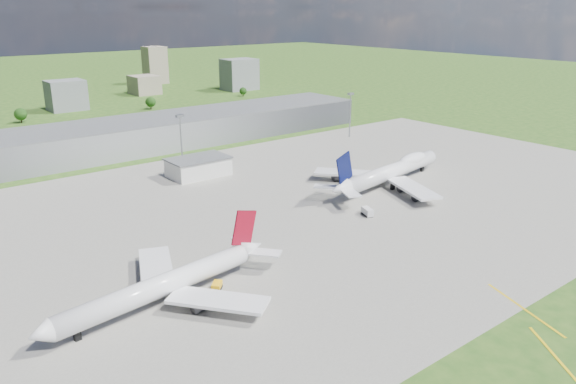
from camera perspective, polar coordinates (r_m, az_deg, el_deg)
ground at (r=297.18m, az=-15.54°, el=3.40°), size 1400.00×1400.00×0.00m
apron at (r=210.19m, az=-0.85°, el=-2.01°), size 360.00×190.00×0.08m
terminal at (r=309.00m, az=-16.78°, el=5.28°), size 300.00×42.00×15.00m
ops_building at (r=256.80m, az=-9.08°, el=2.48°), size 26.00×16.00×8.00m
mast_center at (r=266.36m, az=-10.85°, el=5.99°), size 3.50×2.00×25.90m
mast_east at (r=330.97m, az=6.35°, el=8.57°), size 3.50×2.00×25.90m
airliner_red_twin at (r=149.64m, az=-12.19°, el=-9.17°), size 68.58×53.06×18.83m
airliner_blue_quad at (r=245.46m, az=10.50°, el=2.08°), size 78.89×61.28×20.65m
tug_yellow at (r=155.33m, az=-7.23°, el=-9.47°), size 4.44×4.45×1.95m
van_white_near at (r=207.82m, az=8.07°, el=-2.03°), size 4.36×6.25×2.87m
van_white_far at (r=252.63m, az=9.81°, el=1.51°), size 4.69×2.62×2.34m
bldg_c at (r=449.88m, az=-21.60°, el=9.12°), size 26.00×20.00×22.00m
bldg_ce at (r=515.48m, az=-14.38°, el=10.50°), size 22.00×24.00×16.00m
bldg_e at (r=527.23m, az=-4.96°, el=11.81°), size 30.00×22.00×28.00m
bldg_tall_e at (r=585.22m, az=-13.36°, el=12.43°), size 20.00×18.00×36.00m
tree_c at (r=411.78m, az=-25.54°, el=7.14°), size 8.10×8.10×9.90m
tree_e at (r=435.94m, az=-13.79°, el=8.88°), size 7.65×7.65×9.35m
tree_far_e at (r=488.54m, az=-4.59°, el=10.19°), size 6.30×6.30×7.70m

